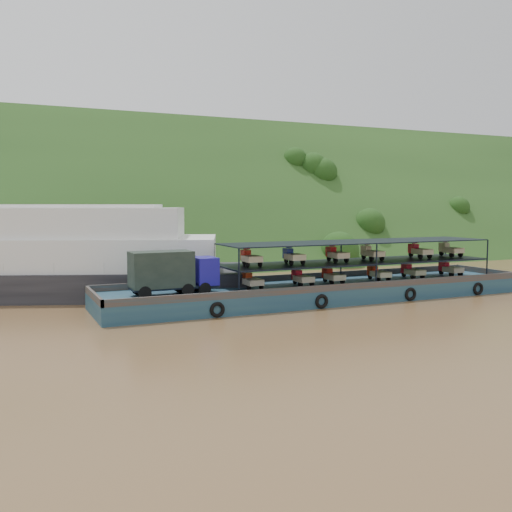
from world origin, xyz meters
name	(u,v)px	position (x,y,z in m)	size (l,w,h in m)	color
ground	(294,297)	(0.00, 0.00, 0.00)	(160.00, 160.00, 0.00)	brown
hillside	(171,259)	(0.00, 36.00, 0.00)	(140.00, 28.00, 28.00)	#1B3613
cargo_barge	(313,287)	(0.75, -1.81, 1.07)	(35.00, 7.18, 4.54)	#16334E
passenger_ferry	(22,257)	(-19.88, 9.92, 3.25)	(37.91, 21.97, 7.50)	black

